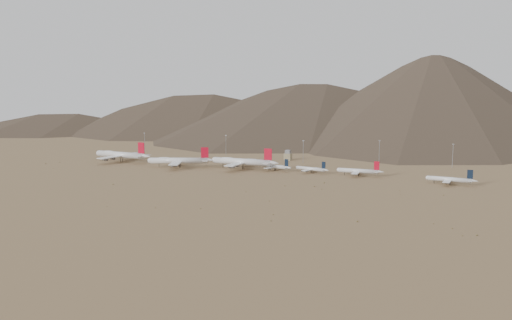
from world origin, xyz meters
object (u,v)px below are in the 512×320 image
at_px(widebody_east, 242,162).
at_px(narrowbody_a, 275,166).
at_px(widebody_centre, 179,160).
at_px(control_tower, 288,156).
at_px(narrowbody_b, 312,169).
at_px(widebody_west, 121,155).

bearing_deg(widebody_east, narrowbody_a, 5.52).
bearing_deg(widebody_centre, control_tower, 26.55).
relative_size(narrowbody_a, narrowbody_b, 1.04).
distance_m(narrowbody_a, control_tower, 81.90).
bearing_deg(narrowbody_a, widebody_west, -160.38).
bearing_deg(widebody_east, widebody_west, -177.81).
height_order(widebody_west, narrowbody_b, widebody_west).
bearing_deg(widebody_east, narrowbody_b, 2.81).
xyz_separation_m(widebody_east, narrowbody_b, (74.51, 2.84, -3.83)).
relative_size(widebody_west, narrowbody_b, 2.19).
relative_size(widebody_west, widebody_east, 1.05).
xyz_separation_m(narrowbody_a, control_tower, (-13.92, 80.70, 1.09)).
bearing_deg(control_tower, narrowbody_a, -80.21).
xyz_separation_m(widebody_centre, narrowbody_b, (141.42, 18.55, -3.44)).
bearing_deg(widebody_centre, widebody_west, 150.51).
bearing_deg(narrowbody_a, widebody_centre, -152.22).
height_order(widebody_west, widebody_centre, widebody_west).
bearing_deg(widebody_east, widebody_centre, -166.16).
distance_m(widebody_east, narrowbody_b, 74.66).
distance_m(widebody_centre, narrowbody_b, 142.67).
height_order(widebody_east, control_tower, widebody_east).
height_order(widebody_centre, narrowbody_a, widebody_centre).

